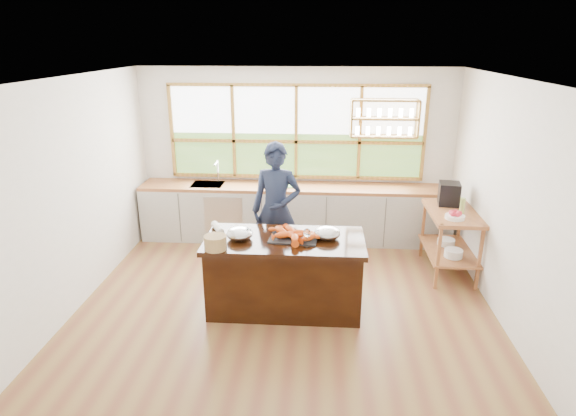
# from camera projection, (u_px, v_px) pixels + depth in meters

# --- Properties ---
(ground_plane) EXTENTS (5.00, 5.00, 0.00)m
(ground_plane) POSITION_uv_depth(u_px,v_px,m) (286.00, 298.00, 6.06)
(ground_plane) COLOR olive
(room_shell) EXTENTS (5.02, 4.52, 2.71)m
(room_shell) POSITION_uv_depth(u_px,v_px,m) (291.00, 153.00, 5.96)
(room_shell) COLOR white
(room_shell) RESTS_ON ground_plane
(back_counter) EXTENTS (4.90, 0.63, 0.90)m
(back_counter) POSITION_uv_depth(u_px,v_px,m) (294.00, 212.00, 7.74)
(back_counter) COLOR beige
(back_counter) RESTS_ON ground_plane
(right_shelf_unit) EXTENTS (0.62, 1.10, 0.90)m
(right_shelf_unit) POSITION_uv_depth(u_px,v_px,m) (451.00, 232.00, 6.56)
(right_shelf_unit) COLOR #A4672E
(right_shelf_unit) RESTS_ON ground_plane
(island) EXTENTS (1.85, 0.90, 0.90)m
(island) POSITION_uv_depth(u_px,v_px,m) (285.00, 273.00, 5.72)
(island) COLOR black
(island) RESTS_ON ground_plane
(cook) EXTENTS (0.72, 0.52, 1.84)m
(cook) POSITION_uv_depth(u_px,v_px,m) (276.00, 210.00, 6.45)
(cook) COLOR #181F36
(cook) RESTS_ON ground_plane
(potted_plant) EXTENTS (0.16, 0.14, 0.26)m
(potted_plant) POSITION_uv_depth(u_px,v_px,m) (278.00, 177.00, 7.62)
(potted_plant) COLOR slate
(potted_plant) RESTS_ON back_counter
(cutting_board) EXTENTS (0.43, 0.34, 0.01)m
(cutting_board) POSITION_uv_depth(u_px,v_px,m) (281.00, 185.00, 7.60)
(cutting_board) COLOR #62AC44
(cutting_board) RESTS_ON back_counter
(espresso_machine) EXTENTS (0.31, 0.33, 0.31)m
(espresso_machine) POSITION_uv_depth(u_px,v_px,m) (449.00, 194.00, 6.68)
(espresso_machine) COLOR black
(espresso_machine) RESTS_ON right_shelf_unit
(wine_bottle) EXTENTS (0.08, 0.08, 0.26)m
(wine_bottle) POSITION_uv_depth(u_px,v_px,m) (462.00, 207.00, 6.22)
(wine_bottle) COLOR #93A94E
(wine_bottle) RESTS_ON right_shelf_unit
(fruit_bowl) EXTENTS (0.25, 0.25, 0.11)m
(fruit_bowl) POSITION_uv_depth(u_px,v_px,m) (455.00, 216.00, 6.18)
(fruit_bowl) COLOR white
(fruit_bowl) RESTS_ON right_shelf_unit
(slate_board) EXTENTS (0.58, 0.45, 0.02)m
(slate_board) POSITION_uv_depth(u_px,v_px,m) (294.00, 238.00, 5.58)
(slate_board) COLOR black
(slate_board) RESTS_ON island
(lobster_pile) EXTENTS (0.55, 0.48, 0.08)m
(lobster_pile) POSITION_uv_depth(u_px,v_px,m) (293.00, 234.00, 5.55)
(lobster_pile) COLOR #E34C07
(lobster_pile) RESTS_ON slate_board
(mixing_bowl_left) EXTENTS (0.31, 0.31, 0.15)m
(mixing_bowl_left) POSITION_uv_depth(u_px,v_px,m) (240.00, 234.00, 5.55)
(mixing_bowl_left) COLOR #AEAFB5
(mixing_bowl_left) RESTS_ON island
(mixing_bowl_right) EXTENTS (0.31, 0.31, 0.15)m
(mixing_bowl_right) POSITION_uv_depth(u_px,v_px,m) (327.00, 233.00, 5.57)
(mixing_bowl_right) COLOR #AEAFB5
(mixing_bowl_right) RESTS_ON island
(wine_glass) EXTENTS (0.08, 0.08, 0.22)m
(wine_glass) POSITION_uv_depth(u_px,v_px,m) (307.00, 234.00, 5.30)
(wine_glass) COLOR white
(wine_glass) RESTS_ON island
(wicker_basket) EXTENTS (0.25, 0.25, 0.16)m
(wicker_basket) POSITION_uv_depth(u_px,v_px,m) (215.00, 243.00, 5.27)
(wicker_basket) COLOR #AA8D4F
(wicker_basket) RESTS_ON island
(parchment_roll) EXTENTS (0.21, 0.30, 0.08)m
(parchment_roll) POSITION_uv_depth(u_px,v_px,m) (218.00, 228.00, 5.79)
(parchment_roll) COLOR white
(parchment_roll) RESTS_ON island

